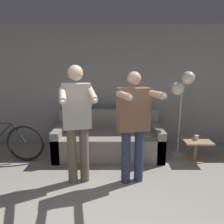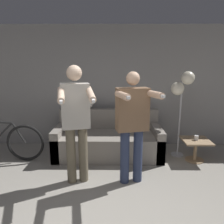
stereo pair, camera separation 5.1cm
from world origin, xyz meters
TOP-DOWN VIEW (x-y plane):
  - wall_back at (0.00, 2.86)m, footprint 10.00×0.05m
  - couch at (-0.02, 2.24)m, footprint 2.08×0.92m
  - person_left at (-0.47, 1.19)m, footprint 0.58×0.74m
  - person_right at (0.36, 1.19)m, footprint 0.63×0.76m
  - cat at (-0.52, 2.59)m, footprint 0.48×0.15m
  - floor_lamp at (1.38, 2.21)m, footprint 0.43×0.25m
  - side_table at (1.63, 1.97)m, footprint 0.50×0.50m
  - cup at (1.63, 1.96)m, footprint 0.08×0.08m

SIDE VIEW (x-z plane):
  - couch at x=-0.02m, z-range -0.15..0.72m
  - side_table at x=1.63m, z-range 0.09..0.51m
  - cup at x=1.63m, z-range 0.41..0.50m
  - cat at x=-0.52m, z-range 0.86..1.04m
  - person_right at x=0.36m, z-range 0.14..1.85m
  - person_left at x=-0.47m, z-range 0.14..1.93m
  - wall_back at x=0.00m, z-range 0.00..2.60m
  - floor_lamp at x=1.38m, z-range 0.53..2.20m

